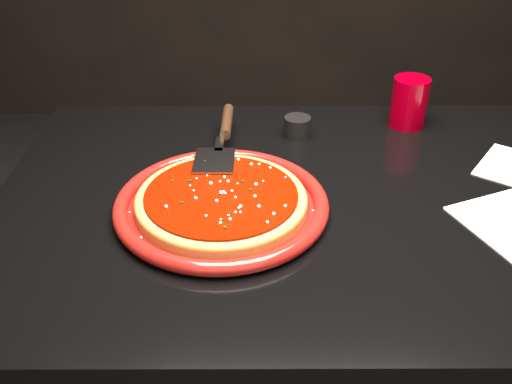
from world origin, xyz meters
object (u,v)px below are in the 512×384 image
Objects in this scene: table at (312,339)px; ramekin at (297,127)px; pizza_server at (222,137)px; plate at (222,204)px; cup at (409,102)px.

table is 21.08× the size of ramekin.
ramekin reaches higher than table.
ramekin is (0.16, 0.10, -0.02)m from pizza_server.
plate is at bearing -163.88° from table.
cup is (0.22, 0.29, 0.43)m from table.
ramekin is at bearing 97.66° from table.
table is 0.46m from ramekin.
table is at bearing -126.80° from cup.
table is 10.85× the size of cup.
plate is 3.37× the size of cup.
cup is (0.41, 0.15, 0.01)m from pizza_server.
plate is 6.56× the size of ramekin.
cup is at bearing 40.67° from plate.
plate is at bearing -117.35° from ramekin.
pizza_server reaches higher than ramekin.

